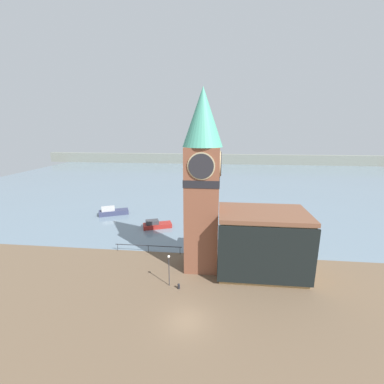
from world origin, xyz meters
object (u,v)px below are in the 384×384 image
Objects in this scene: boat_near at (156,225)px; mooring_bollard_near at (179,286)px; lamp_post at (169,264)px; boat_far at (113,212)px; pier_building at (262,242)px; clock_tower at (202,178)px.

boat_near reaches higher than mooring_bollard_near.
lamp_post is (5.89, -17.62, 2.16)m from boat_near.
boat_far reaches higher than boat_near.
pier_building is 2.81× the size of lamp_post.
pier_building is 1.73× the size of boat_far.
clock_tower is 34.83× the size of mooring_bollard_near.
boat_far is 29.30m from lamp_post.
clock_tower reaches higher than pier_building.
clock_tower is at bearing 53.69° from lamp_post.
boat_far is at bearing 145.02° from pier_building.
boat_far is 30.34m from mooring_bollard_near.
pier_building is 16.82× the size of mooring_bollard_near.
clock_tower reaches higher than lamp_post.
mooring_bollard_near is (18.14, -24.32, -0.34)m from boat_far.
mooring_bollard_near is (-9.83, -4.75, -3.71)m from pier_building.
mooring_bollard_near is (-2.26, -5.21, -11.67)m from clock_tower.
lamp_post is at bearing -79.74° from boat_far.
lamp_post reaches higher than boat_near.
clock_tower reaches higher than boat_far.
lamp_post is (16.94, -23.82, 2.03)m from boat_far.
boat_far is (-20.40, 19.11, -11.33)m from clock_tower.
clock_tower is at bearing -68.29° from boat_far.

